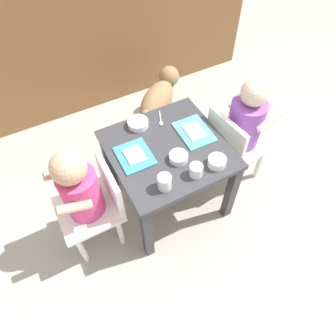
{
  "coord_description": "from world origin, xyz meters",
  "views": [
    {
      "loc": [
        -0.45,
        -0.84,
        1.54
      ],
      "look_at": [
        0.0,
        0.0,
        0.29
      ],
      "focal_mm": 32.81,
      "sensor_mm": 36.0,
      "label": 1
    }
  ],
  "objects_px": {
    "seated_child_right": "(244,124)",
    "cereal_bowl_right_side": "(138,123)",
    "food_tray_left": "(135,156)",
    "water_cup_right": "(196,171)",
    "dining_table": "(168,159)",
    "seated_child_left": "(83,191)",
    "cereal_bowl_left_side": "(179,157)",
    "spoon_by_left_tray": "(161,120)",
    "veggie_bowl_near": "(217,162)",
    "food_tray_right": "(194,132)",
    "dog": "(159,97)",
    "water_cup_left": "(164,183)"
  },
  "relations": [
    {
      "from": "water_cup_right",
      "to": "cereal_bowl_left_side",
      "type": "bearing_deg",
      "value": 102.73
    },
    {
      "from": "food_tray_left",
      "to": "water_cup_left",
      "type": "bearing_deg",
      "value": -79.18
    },
    {
      "from": "food_tray_right",
      "to": "water_cup_right",
      "type": "xyz_separation_m",
      "value": [
        -0.13,
        -0.22,
        0.02
      ]
    },
    {
      "from": "dog",
      "to": "food_tray_right",
      "type": "relative_size",
      "value": 2.1
    },
    {
      "from": "spoon_by_left_tray",
      "to": "seated_child_right",
      "type": "bearing_deg",
      "value": -28.51
    },
    {
      "from": "cereal_bowl_left_side",
      "to": "seated_child_right",
      "type": "bearing_deg",
      "value": 8.34
    },
    {
      "from": "food_tray_right",
      "to": "veggie_bowl_near",
      "type": "distance_m",
      "value": 0.22
    },
    {
      "from": "seated_child_right",
      "to": "cereal_bowl_right_side",
      "type": "distance_m",
      "value": 0.54
    },
    {
      "from": "dining_table",
      "to": "spoon_by_left_tray",
      "type": "distance_m",
      "value": 0.21
    },
    {
      "from": "dining_table",
      "to": "spoon_by_left_tray",
      "type": "height_order",
      "value": "spoon_by_left_tray"
    },
    {
      "from": "veggie_bowl_near",
      "to": "food_tray_right",
      "type": "bearing_deg",
      "value": 85.99
    },
    {
      "from": "seated_child_right",
      "to": "cereal_bowl_left_side",
      "type": "relative_size",
      "value": 7.94
    },
    {
      "from": "cereal_bowl_right_side",
      "to": "spoon_by_left_tray",
      "type": "bearing_deg",
      "value": -8.93
    },
    {
      "from": "water_cup_right",
      "to": "spoon_by_left_tray",
      "type": "xyz_separation_m",
      "value": [
        0.02,
        0.38,
        -0.02
      ]
    },
    {
      "from": "dining_table",
      "to": "water_cup_right",
      "type": "bearing_deg",
      "value": -80.3
    },
    {
      "from": "food_tray_left",
      "to": "spoon_by_left_tray",
      "type": "height_order",
      "value": "food_tray_left"
    },
    {
      "from": "veggie_bowl_near",
      "to": "cereal_bowl_left_side",
      "type": "relative_size",
      "value": 0.96
    },
    {
      "from": "seated_child_right",
      "to": "cereal_bowl_right_side",
      "type": "bearing_deg",
      "value": 155.71
    },
    {
      "from": "water_cup_left",
      "to": "cereal_bowl_left_side",
      "type": "relative_size",
      "value": 0.83
    },
    {
      "from": "cereal_bowl_left_side",
      "to": "spoon_by_left_tray",
      "type": "bearing_deg",
      "value": 80.0
    },
    {
      "from": "food_tray_left",
      "to": "veggie_bowl_near",
      "type": "distance_m",
      "value": 0.37
    },
    {
      "from": "dining_table",
      "to": "seated_child_left",
      "type": "height_order",
      "value": "seated_child_left"
    },
    {
      "from": "food_tray_left",
      "to": "cereal_bowl_left_side",
      "type": "height_order",
      "value": "cereal_bowl_left_side"
    },
    {
      "from": "seated_child_left",
      "to": "water_cup_right",
      "type": "relative_size",
      "value": 11.43
    },
    {
      "from": "water_cup_left",
      "to": "veggie_bowl_near",
      "type": "xyz_separation_m",
      "value": [
        0.26,
        -0.0,
        -0.01
      ]
    },
    {
      "from": "water_cup_right",
      "to": "cereal_bowl_right_side",
      "type": "xyz_separation_m",
      "value": [
        -0.09,
        0.39,
        -0.01
      ]
    },
    {
      "from": "seated_child_left",
      "to": "food_tray_right",
      "type": "distance_m",
      "value": 0.59
    },
    {
      "from": "food_tray_right",
      "to": "water_cup_left",
      "type": "relative_size",
      "value": 2.84
    },
    {
      "from": "food_tray_left",
      "to": "seated_child_right",
      "type": "bearing_deg",
      "value": -4.77
    },
    {
      "from": "veggie_bowl_near",
      "to": "cereal_bowl_right_side",
      "type": "distance_m",
      "value": 0.44
    },
    {
      "from": "seated_child_left",
      "to": "cereal_bowl_left_side",
      "type": "height_order",
      "value": "seated_child_left"
    },
    {
      "from": "water_cup_right",
      "to": "cereal_bowl_left_side",
      "type": "height_order",
      "value": "water_cup_right"
    },
    {
      "from": "water_cup_right",
      "to": "veggie_bowl_near",
      "type": "bearing_deg",
      "value": 1.08
    },
    {
      "from": "cereal_bowl_left_side",
      "to": "food_tray_right",
      "type": "bearing_deg",
      "value": 36.38
    },
    {
      "from": "food_tray_left",
      "to": "veggie_bowl_near",
      "type": "height_order",
      "value": "veggie_bowl_near"
    },
    {
      "from": "water_cup_right",
      "to": "cereal_bowl_right_side",
      "type": "distance_m",
      "value": 0.4
    },
    {
      "from": "food_tray_right",
      "to": "spoon_by_left_tray",
      "type": "height_order",
      "value": "food_tray_right"
    },
    {
      "from": "dog",
      "to": "cereal_bowl_right_side",
      "type": "height_order",
      "value": "cereal_bowl_right_side"
    },
    {
      "from": "food_tray_right",
      "to": "seated_child_left",
      "type": "bearing_deg",
      "value": -174.93
    },
    {
      "from": "food_tray_left",
      "to": "cereal_bowl_right_side",
      "type": "xyz_separation_m",
      "value": [
        0.1,
        0.17,
        0.01
      ]
    },
    {
      "from": "seated_child_left",
      "to": "water_cup_right",
      "type": "bearing_deg",
      "value": -19.95
    },
    {
      "from": "cereal_bowl_right_side",
      "to": "spoon_by_left_tray",
      "type": "relative_size",
      "value": 1.05
    },
    {
      "from": "food_tray_left",
      "to": "water_cup_right",
      "type": "xyz_separation_m",
      "value": [
        0.19,
        -0.22,
        0.02
      ]
    },
    {
      "from": "seated_child_left",
      "to": "food_tray_left",
      "type": "relative_size",
      "value": 3.73
    },
    {
      "from": "dog",
      "to": "cereal_bowl_right_side",
      "type": "xyz_separation_m",
      "value": [
        -0.31,
        -0.39,
        0.24
      ]
    },
    {
      "from": "water_cup_right",
      "to": "veggie_bowl_near",
      "type": "distance_m",
      "value": 0.11
    },
    {
      "from": "cereal_bowl_left_side",
      "to": "cereal_bowl_right_side",
      "type": "bearing_deg",
      "value": 103.87
    },
    {
      "from": "water_cup_right",
      "to": "cereal_bowl_right_side",
      "type": "bearing_deg",
      "value": 103.55
    },
    {
      "from": "spoon_by_left_tray",
      "to": "veggie_bowl_near",
      "type": "bearing_deg",
      "value": -76.63
    },
    {
      "from": "food_tray_left",
      "to": "food_tray_right",
      "type": "relative_size",
      "value": 0.89
    }
  ]
}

